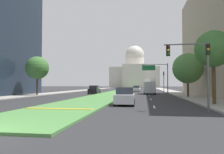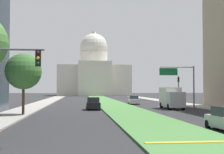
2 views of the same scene
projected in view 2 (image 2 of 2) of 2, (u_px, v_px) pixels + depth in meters
The scene contains 13 objects.
ground_plane at pixel (106, 101), 77.47m from camera, with size 301.24×301.24×0.00m, color #2B2B2D.
grass_median at pixel (108, 102), 70.67m from camera, with size 5.94×123.23×0.14m, color #4C8442.
median_curb_nose at pixel (194, 142), 17.32m from camera, with size 5.35×0.50×0.04m, color gold.
lane_dashes_right at pixel (176, 110), 45.40m from camera, with size 0.16×54.42×0.01m.
sidewalk_left at pixel (40, 104), 62.53m from camera, with size 4.00×123.23×0.15m, color #9E9991.
sidewalk_right at pixel (179, 103), 65.19m from camera, with size 4.00×123.23×0.15m, color #9E9991.
capitol_building at pixel (94, 74), 145.12m from camera, with size 31.38×24.49×28.73m.
traffic_light_far_right at pixel (179, 87), 57.01m from camera, with size 0.28×0.35×5.20m.
overhead_guide_sign at pixel (181, 78), 49.74m from camera, with size 5.48×0.20×6.50m.
street_tree_left_mid at pixel (24, 71), 36.29m from camera, with size 4.05×4.05×6.98m.
sedan_midblock at pixel (93, 104), 46.27m from camera, with size 1.96×4.16×1.79m.
sedan_distant at pixel (134, 100), 62.68m from camera, with size 2.14×4.35×1.69m.
box_truck_delivery at pixel (171, 98), 48.41m from camera, with size 2.40×6.40×3.20m.
Camera 2 is at (-6.05, -8.95, 3.01)m, focal length 52.25 mm.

